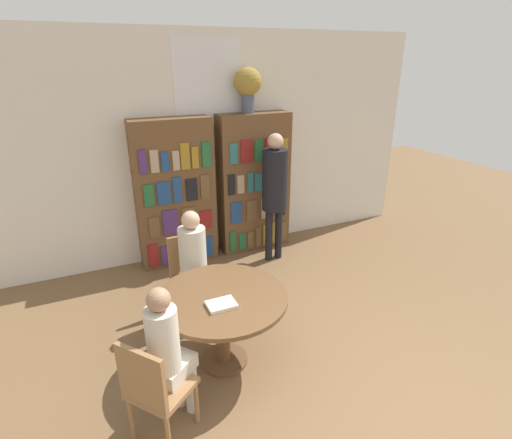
# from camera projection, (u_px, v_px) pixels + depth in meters

# --- Properties ---
(ground_plane) EXTENTS (16.00, 16.00, 0.00)m
(ground_plane) POSITION_uv_depth(u_px,v_px,m) (367.00, 434.00, 3.03)
(ground_plane) COLOR brown
(wall_back) EXTENTS (6.40, 0.07, 3.00)m
(wall_back) POSITION_uv_depth(u_px,v_px,m) (210.00, 147.00, 5.44)
(wall_back) COLOR silver
(wall_back) RESTS_ON ground_plane
(bookshelf_left) EXTENTS (1.02, 0.34, 1.96)m
(bookshelf_left) POSITION_uv_depth(u_px,v_px,m) (175.00, 194.00, 5.26)
(bookshelf_left) COLOR brown
(bookshelf_left) RESTS_ON ground_plane
(bookshelf_right) EXTENTS (1.02, 0.34, 1.96)m
(bookshelf_right) POSITION_uv_depth(u_px,v_px,m) (254.00, 183.00, 5.70)
(bookshelf_right) COLOR brown
(bookshelf_right) RESTS_ON ground_plane
(flower_vase) EXTENTS (0.36, 0.36, 0.58)m
(flower_vase) POSITION_uv_depth(u_px,v_px,m) (248.00, 84.00, 5.16)
(flower_vase) COLOR #475166
(flower_vase) RESTS_ON bookshelf_right
(reading_table) EXTENTS (1.16, 1.16, 0.72)m
(reading_table) POSITION_uv_depth(u_px,v_px,m) (222.00, 308.00, 3.53)
(reading_table) COLOR brown
(reading_table) RESTS_ON ground_plane
(chair_near_camera) EXTENTS (0.56, 0.56, 0.89)m
(chair_near_camera) POSITION_uv_depth(u_px,v_px,m) (154.00, 387.00, 2.81)
(chair_near_camera) COLOR olive
(chair_near_camera) RESTS_ON ground_plane
(chair_left_side) EXTENTS (0.42, 0.42, 0.89)m
(chair_left_side) POSITION_uv_depth(u_px,v_px,m) (190.00, 271.00, 4.33)
(chair_left_side) COLOR olive
(chair_left_side) RESTS_ON ground_plane
(seated_reader_left) EXTENTS (0.30, 0.39, 1.24)m
(seated_reader_left) POSITION_uv_depth(u_px,v_px,m) (194.00, 261.00, 4.10)
(seated_reader_left) COLOR beige
(seated_reader_left) RESTS_ON ground_plane
(seated_reader_right) EXTENTS (0.40, 0.38, 1.23)m
(seated_reader_right) POSITION_uv_depth(u_px,v_px,m) (169.00, 350.00, 2.90)
(seated_reader_right) COLOR beige
(seated_reader_right) RESTS_ON ground_plane
(librarian_standing) EXTENTS (0.33, 0.60, 1.76)m
(librarian_standing) POSITION_uv_depth(u_px,v_px,m) (275.00, 184.00, 5.26)
(librarian_standing) COLOR black
(librarian_standing) RESTS_ON ground_plane
(open_book_on_table) EXTENTS (0.24, 0.18, 0.03)m
(open_book_on_table) POSITION_uv_depth(u_px,v_px,m) (221.00, 305.00, 3.33)
(open_book_on_table) COLOR silver
(open_book_on_table) RESTS_ON reading_table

